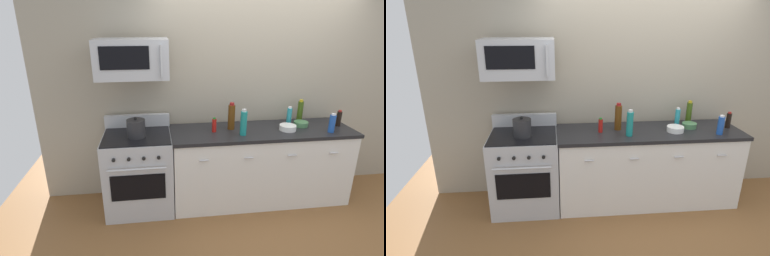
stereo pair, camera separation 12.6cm
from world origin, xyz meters
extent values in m
plane|color=brown|center=(0.00, 0.00, 0.00)|extent=(6.27, 6.27, 0.00)
cube|color=#9E937F|center=(0.00, 0.41, 1.35)|extent=(5.23, 0.10, 2.70)
cube|color=silver|center=(0.00, 0.00, 0.44)|extent=(2.11, 0.62, 0.88)
cube|color=black|center=(0.00, 0.00, 0.90)|extent=(2.14, 0.65, 0.04)
cube|color=black|center=(0.00, -0.28, 0.05)|extent=(2.11, 0.02, 0.10)
cylinder|color=silver|center=(-0.74, -0.32, 0.72)|extent=(0.10, 0.02, 0.02)
cylinder|color=silver|center=(-0.25, -0.32, 0.72)|extent=(0.10, 0.02, 0.02)
cylinder|color=silver|center=(0.25, -0.32, 0.72)|extent=(0.10, 0.02, 0.02)
cylinder|color=silver|center=(0.74, -0.32, 0.72)|extent=(0.10, 0.02, 0.02)
cube|color=#B7BABF|center=(-1.44, 0.00, 0.46)|extent=(0.76, 0.64, 0.91)
cube|color=black|center=(-1.44, -0.32, 0.45)|extent=(0.58, 0.01, 0.30)
cylinder|color=#B7BABF|center=(-1.44, -0.35, 0.68)|extent=(0.61, 0.02, 0.02)
cube|color=#B7BABF|center=(-1.44, 0.29, 0.99)|extent=(0.76, 0.06, 0.16)
cube|color=black|center=(-1.44, 0.00, 0.92)|extent=(0.73, 0.61, 0.01)
cylinder|color=black|center=(-1.67, -0.33, 0.79)|extent=(0.04, 0.02, 0.04)
cylinder|color=black|center=(-1.52, -0.33, 0.79)|extent=(0.04, 0.02, 0.04)
cylinder|color=black|center=(-1.37, -0.33, 0.79)|extent=(0.04, 0.02, 0.04)
cylinder|color=black|center=(-1.22, -0.33, 0.79)|extent=(0.04, 0.02, 0.04)
cube|color=#B7BABF|center=(-1.44, 0.05, 1.75)|extent=(0.74, 0.40, 0.40)
cube|color=black|center=(-1.50, -0.15, 1.78)|extent=(0.48, 0.01, 0.22)
cube|color=#B7BABF|center=(-1.15, -0.17, 1.75)|extent=(0.02, 0.04, 0.30)
cylinder|color=#59330F|center=(-0.36, 0.07, 1.06)|extent=(0.08, 0.08, 0.29)
cylinder|color=maroon|center=(-0.36, 0.07, 1.22)|extent=(0.05, 0.05, 0.03)
cylinder|color=black|center=(0.95, 0.01, 1.01)|extent=(0.06, 0.06, 0.18)
cylinder|color=maroon|center=(0.95, 0.01, 1.10)|extent=(0.04, 0.04, 0.02)
cylinder|color=#B21914|center=(-0.57, 0.00, 1.00)|extent=(0.05, 0.05, 0.15)
cylinder|color=#19721E|center=(-0.57, 0.00, 1.08)|extent=(0.03, 0.03, 0.02)
cylinder|color=#197F7A|center=(-0.27, -0.14, 1.06)|extent=(0.07, 0.07, 0.27)
cylinder|color=beige|center=(-0.27, -0.14, 1.20)|extent=(0.05, 0.05, 0.03)
cylinder|color=#385114|center=(0.56, 0.22, 1.05)|extent=(0.07, 0.07, 0.26)
cylinder|color=#B29919|center=(0.56, 0.22, 1.19)|extent=(0.04, 0.04, 0.03)
cylinder|color=teal|center=(0.37, 0.12, 1.02)|extent=(0.06, 0.06, 0.21)
cylinder|color=white|center=(0.37, 0.12, 1.14)|extent=(0.04, 0.04, 0.02)
cylinder|color=#1E4CA5|center=(0.75, -0.18, 1.02)|extent=(0.07, 0.07, 0.20)
cylinder|color=silver|center=(0.75, -0.18, 1.13)|extent=(0.04, 0.04, 0.02)
cylinder|color=#477A4C|center=(0.50, 0.05, 0.95)|extent=(0.17, 0.17, 0.06)
torus|color=#477A4C|center=(0.50, 0.05, 0.97)|extent=(0.17, 0.17, 0.01)
cylinder|color=#477A4C|center=(0.50, 0.05, 0.92)|extent=(0.09, 0.09, 0.01)
cylinder|color=white|center=(0.29, -0.06, 0.95)|extent=(0.19, 0.19, 0.06)
torus|color=white|center=(0.29, -0.06, 0.98)|extent=(0.19, 0.19, 0.01)
cylinder|color=white|center=(0.29, -0.06, 0.92)|extent=(0.10, 0.10, 0.01)
cylinder|color=#262628|center=(-1.44, -0.05, 1.02)|extent=(0.20, 0.20, 0.20)
sphere|color=black|center=(-1.44, -0.05, 1.13)|extent=(0.04, 0.04, 0.04)
camera|label=1|loc=(-1.24, -3.17, 2.15)|focal=28.28mm
camera|label=2|loc=(-1.12, -3.19, 2.15)|focal=28.28mm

